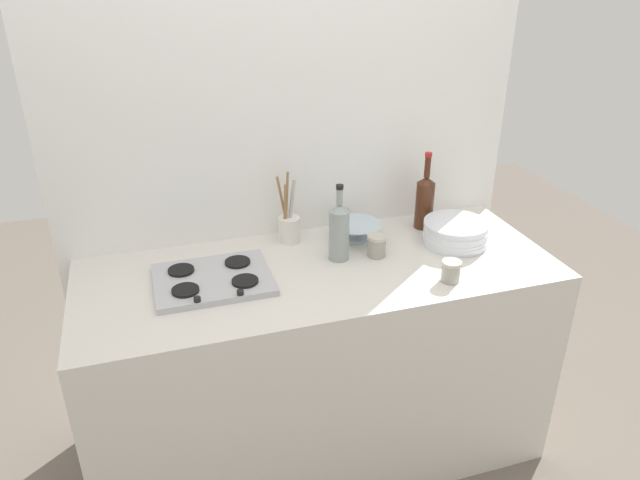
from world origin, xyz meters
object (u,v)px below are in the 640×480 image
Objects in this scene: plate_stack at (456,233)px; condiment_jar_front at (377,246)px; utensil_crock at (289,227)px; wine_bottle_mid_left at (425,201)px; condiment_jar_rear at (451,271)px; mixing_bowl at (356,231)px; stovetop_hob at (213,279)px; wine_bottle_leftmost at (339,231)px.

plate_stack is 0.35m from condiment_jar_front.
wine_bottle_mid_left is at bearing -3.89° from utensil_crock.
condiment_jar_front is 0.32m from condiment_jar_rear.
condiment_jar_rear is (0.21, -0.42, 0.00)m from mixing_bowl.
stovetop_hob is 0.64m from condiment_jar_front.
wine_bottle_leftmost reaches higher than mixing_bowl.
condiment_jar_rear is (0.47, -0.49, -0.03)m from utensil_crock.
condiment_jar_rear is at bearing -121.74° from plate_stack.
condiment_jar_rear is at bearing -55.21° from condiment_jar_front.
stovetop_hob is 1.99× the size of mixing_bowl.
wine_bottle_mid_left reaches higher than stovetop_hob.
utensil_crock is at bearing 34.67° from stovetop_hob.
stovetop_hob is 0.86m from condiment_jar_rear.
condiment_jar_front reaches higher than mixing_bowl.
stovetop_hob is at bearing -167.79° from wine_bottle_mid_left.
wine_bottle_mid_left reaches higher than condiment_jar_front.
utensil_crock is (0.35, 0.24, 0.05)m from stovetop_hob.
wine_bottle_mid_left is (0.44, 0.16, 0.00)m from wine_bottle_leftmost.
condiment_jar_front is (-0.35, -0.00, -0.00)m from plate_stack.
mixing_bowl is 0.47m from condiment_jar_rear.
plate_stack is at bearing -2.23° from wine_bottle_leftmost.
wine_bottle_leftmost is 0.17m from condiment_jar_front.
wine_bottle_mid_left reaches higher than wine_bottle_leftmost.
plate_stack is 0.67m from utensil_crock.
stovetop_hob is 1.25× the size of wine_bottle_mid_left.
wine_bottle_leftmost is at bearing -159.67° from wine_bottle_mid_left.
wine_bottle_leftmost is at bearing 4.51° from stovetop_hob.
plate_stack is at bearing 1.14° from stovetop_hob.
condiment_jar_rear is (0.82, -0.25, 0.03)m from stovetop_hob.
stovetop_hob is at bearing 163.35° from condiment_jar_rear.
utensil_crock reaches higher than mixing_bowl.
condiment_jar_front is (0.29, -0.23, -0.02)m from utensil_crock.
plate_stack is 3.27× the size of condiment_jar_rear.
condiment_jar_rear is at bearing -63.71° from mixing_bowl.
mixing_bowl is 0.69× the size of utensil_crock.
wine_bottle_leftmost reaches higher than utensil_crock.
condiment_jar_front is (0.15, -0.02, -0.08)m from wine_bottle_leftmost.
condiment_jar_front is at bearing -37.75° from utensil_crock.
wine_bottle_leftmost reaches higher than plate_stack.
stovetop_hob is 1.36× the size of wine_bottle_leftmost.
plate_stack is at bearing -73.38° from wine_bottle_mid_left.
wine_bottle_leftmost is at bearing -132.43° from mixing_bowl.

